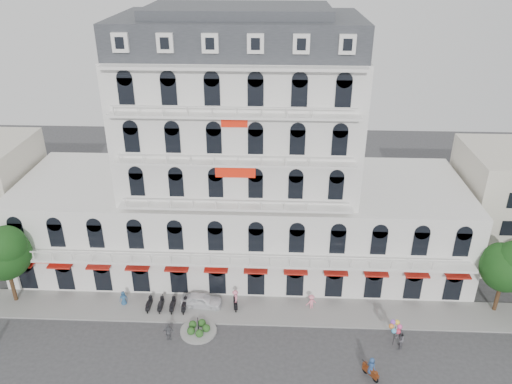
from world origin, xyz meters
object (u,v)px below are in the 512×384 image
object	(u,v)px
parked_car	(202,300)
balloon_vendor	(398,335)
rider_center	(235,299)
rider_east	(371,368)

from	to	relation	value
parked_car	balloon_vendor	xyz separation A→B (m)	(17.20, -4.57, 0.60)
parked_car	balloon_vendor	bearing A→B (deg)	-101.54
rider_center	rider_east	bearing A→B (deg)	48.26
rider_center	balloon_vendor	bearing A→B (deg)	65.73
rider_center	balloon_vendor	size ratio (longest dim) A/B	0.83
parked_car	rider_center	distance (m)	3.22
parked_car	rider_east	distance (m)	16.49
balloon_vendor	rider_center	bearing A→B (deg)	162.57
rider_east	rider_center	bearing A→B (deg)	18.65
rider_east	balloon_vendor	size ratio (longest dim) A/B	0.81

